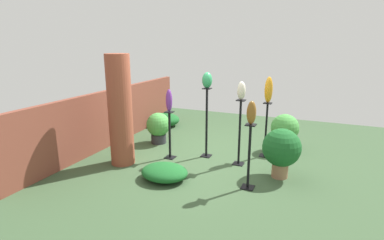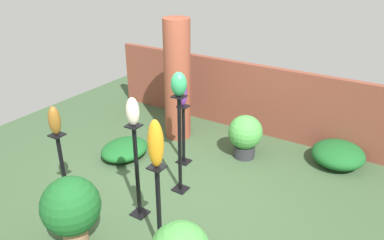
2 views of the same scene
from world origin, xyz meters
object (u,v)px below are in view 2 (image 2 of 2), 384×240
Objects in this scene: pedestal_jade at (180,149)px; art_vase_violet at (183,92)px; pedestal_violet at (184,137)px; potted_plant_mid_left at (71,208)px; pedestal_bronze at (64,175)px; art_vase_bronze at (54,121)px; potted_plant_front_right at (245,135)px; art_vase_ivory at (133,112)px; brick_pillar at (177,80)px; pedestal_amber at (159,215)px; pedestal_ivory at (137,176)px; art_vase_jade at (179,84)px; art_vase_amber at (156,144)px.

pedestal_jade reaches higher than art_vase_violet.
potted_plant_mid_left is (-0.05, -2.18, 0.08)m from pedestal_violet.
pedestal_violet is at bearing 69.21° from pedestal_bronze.
art_vase_bronze is 2.93m from potted_plant_front_right.
pedestal_jade is at bearing 78.66° from art_vase_ivory.
art_vase_violet reaches higher than potted_plant_mid_left.
potted_plant_front_right is (1.33, -0.05, -0.65)m from brick_pillar.
art_vase_ivory is at bearing -101.34° from pedestal_jade.
pedestal_violet is 2.64× the size of art_vase_bronze.
art_vase_ivory reaches higher than pedestal_amber.
art_vase_violet is (0.00, 0.00, 0.75)m from pedestal_violet.
art_vase_ivory reaches higher than pedestal_bronze.
art_vase_ivory reaches higher than art_vase_violet.
pedestal_bronze is at bearing -110.79° from pedestal_violet.
pedestal_jade is 0.74m from pedestal_ivory.
art_vase_ivory is (-0.14, -0.72, -0.14)m from art_vase_jade.
pedestal_violet is 1.40m from pedestal_ivory.
art_vase_bronze is (-1.04, -1.10, 0.60)m from pedestal_jade.
art_vase_bronze is at bearing 179.74° from art_vase_amber.
pedestal_bronze is (-0.07, -2.48, -0.56)m from brick_pillar.
pedestal_bronze is 2.92× the size of art_vase_bronze.
art_vase_ivory is at bearing 0.00° from pedestal_ivory.
art_vase_violet is 0.51× the size of potted_plant_mid_left.
art_vase_jade is 0.91× the size of art_vase_ivory.
art_vase_amber reaches higher than potted_plant_front_right.
pedestal_ivory is 2.45× the size of art_vase_amber.
pedestal_amber is at bearing -64.30° from art_vase_violet.
art_vase_amber is (0.85, -1.76, 0.20)m from art_vase_violet.
pedestal_amber is 0.87m from art_vase_amber.
art_vase_violet is (0.67, 1.75, 0.70)m from pedestal_bronze.
art_vase_ivory is 1.25m from potted_plant_mid_left.
pedestal_bronze is at bearing -133.21° from art_vase_jade.
art_vase_bronze is 0.71× the size of art_vase_amber.
pedestal_jade is 0.78m from pedestal_violet.
art_vase_jade is at bearing 78.66° from art_vase_ivory.
art_vase_ivory is (0.23, -1.37, 1.00)m from pedestal_violet.
pedestal_ivory is (-0.14, -0.72, -0.07)m from pedestal_jade.
art_vase_jade is at bearing -60.28° from pedestal_violet.
art_vase_violet is at bearing 115.70° from art_vase_amber.
art_vase_violet reaches higher than pedestal_ivory.
pedestal_amber is 1.29× the size of potted_plant_mid_left.
art_vase_amber reaches higher than pedestal_violet.
potted_plant_front_right is at bearing 60.03° from art_vase_bronze.
brick_pillar is 2.89m from art_vase_amber.
potted_plant_mid_left is at bearing -91.22° from art_vase_violet.
art_vase_jade is (0.00, 0.00, 0.92)m from pedestal_jade.
art_vase_amber is at bearing -32.22° from pedestal_ivory.
art_vase_bronze reaches higher than potted_plant_mid_left.
art_vase_amber is (0.48, -1.11, -0.19)m from art_vase_jade.
art_vase_bronze is at bearing -156.70° from pedestal_ivory.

